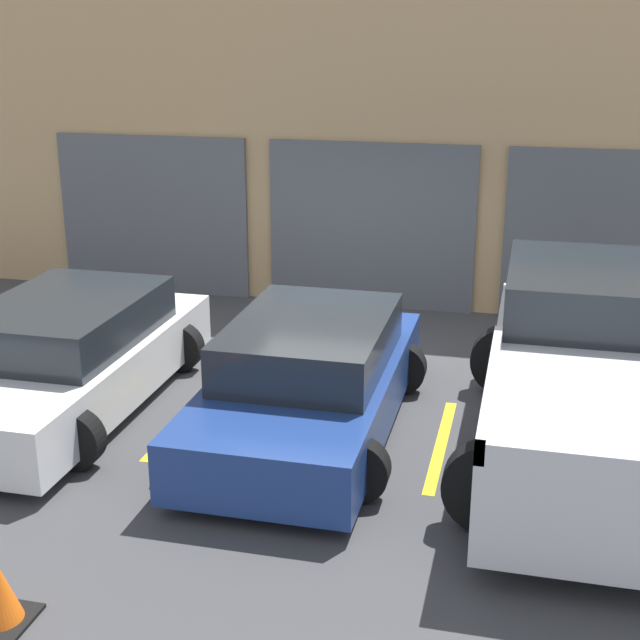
# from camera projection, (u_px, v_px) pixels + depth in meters

# --- Properties ---
(ground_plane) EXTENTS (28.00, 28.00, 0.00)m
(ground_plane) POSITION_uv_depth(u_px,v_px,m) (342.00, 375.00, 11.13)
(ground_plane) COLOR #3D3D3F
(shophouse_building) EXTENTS (14.91, 0.68, 5.09)m
(shophouse_building) POSITION_uv_depth(u_px,v_px,m) (389.00, 142.00, 13.38)
(shophouse_building) COLOR tan
(shophouse_building) RESTS_ON ground
(pickup_truck) EXTENTS (2.52, 5.02, 1.66)m
(pickup_truck) POSITION_uv_depth(u_px,v_px,m) (589.00, 377.00, 8.97)
(pickup_truck) COLOR silver
(pickup_truck) RESTS_ON ground
(sedan_white) EXTENTS (2.23, 4.36, 1.25)m
(sedan_white) POSITION_uv_depth(u_px,v_px,m) (67.00, 357.00, 10.10)
(sedan_white) COLOR white
(sedan_white) RESTS_ON ground
(sedan_side) EXTENTS (2.18, 4.21, 1.24)m
(sedan_side) POSITION_uv_depth(u_px,v_px,m) (310.00, 380.00, 9.46)
(sedan_side) COLOR navy
(sedan_side) RESTS_ON ground
(parking_stripe_left) EXTENTS (0.12, 2.20, 0.01)m
(parking_stripe_left) POSITION_uv_depth(u_px,v_px,m) (186.00, 417.00, 9.93)
(parking_stripe_left) COLOR gold
(parking_stripe_left) RESTS_ON ground
(parking_stripe_centre) EXTENTS (0.12, 2.20, 0.01)m
(parking_stripe_centre) POSITION_uv_depth(u_px,v_px,m) (441.00, 444.00, 9.30)
(parking_stripe_centre) COLOR gold
(parking_stripe_centre) RESTS_ON ground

